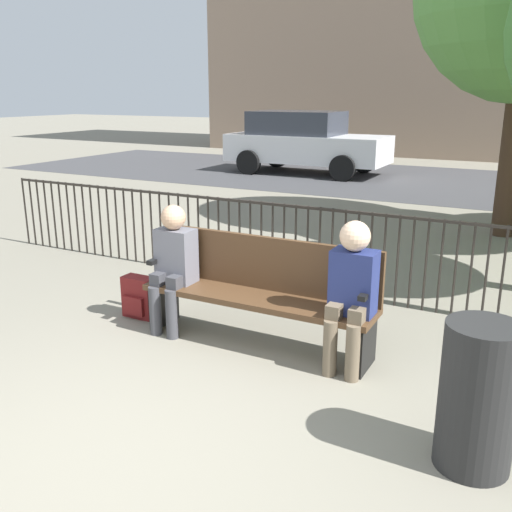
{
  "coord_description": "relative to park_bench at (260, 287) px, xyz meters",
  "views": [
    {
      "loc": [
        2.12,
        -2.11,
        2.11
      ],
      "look_at": [
        0.0,
        1.91,
        0.8
      ],
      "focal_mm": 40.0,
      "sensor_mm": 36.0,
      "label": 1
    }
  ],
  "objects": [
    {
      "name": "trash_bin",
      "position": [
        1.89,
        -0.96,
        -0.06
      ],
      "size": [
        0.44,
        0.44,
        0.89
      ],
      "color": "black",
      "rests_on": "ground"
    },
    {
      "name": "park_bench",
      "position": [
        0.0,
        0.0,
        0.0
      ],
      "size": [
        2.07,
        0.45,
        0.92
      ],
      "color": "#4C331E",
      "rests_on": "ground"
    },
    {
      "name": "street_surface",
      "position": [
        0.0,
        10.01,
        -0.5
      ],
      "size": [
        24.0,
        6.0,
        0.01
      ],
      "color": "#3D3D3F",
      "rests_on": "ground"
    },
    {
      "name": "backpack",
      "position": [
        -1.3,
        -0.05,
        -0.31
      ],
      "size": [
        0.33,
        0.2,
        0.4
      ],
      "color": "maroon",
      "rests_on": "ground"
    },
    {
      "name": "parked_car_0",
      "position": [
        -3.9,
        10.05,
        0.34
      ],
      "size": [
        4.2,
        1.94,
        1.62
      ],
      "color": "silver",
      "rests_on": "ground"
    },
    {
      "name": "ground_plane",
      "position": [
        0.0,
        -1.99,
        -0.5
      ],
      "size": [
        80.0,
        80.0,
        0.0
      ],
      "primitive_type": "plane",
      "color": "gray"
    },
    {
      "name": "seated_person_1",
      "position": [
        0.85,
        -0.13,
        0.18
      ],
      "size": [
        0.34,
        0.39,
        1.19
      ],
      "color": "brown",
      "rests_on": "ground"
    },
    {
      "name": "fence_railing",
      "position": [
        -0.02,
        1.41,
        0.06
      ],
      "size": [
        9.01,
        0.03,
        0.95
      ],
      "color": "#2D2823",
      "rests_on": "ground"
    },
    {
      "name": "seated_person_0",
      "position": [
        -0.81,
        -0.13,
        0.16
      ],
      "size": [
        0.34,
        0.39,
        1.16
      ],
      "color": "#3D3D42",
      "rests_on": "ground"
    }
  ]
}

